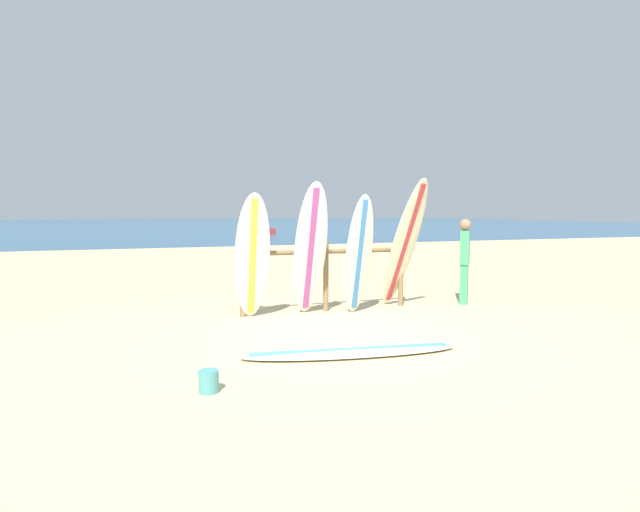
% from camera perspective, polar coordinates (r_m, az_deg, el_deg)
% --- Properties ---
extents(ground_plane, '(120.00, 120.00, 0.00)m').
position_cam_1_polar(ground_plane, '(6.99, 2.64, -9.09)').
color(ground_plane, '#CCB784').
extents(ocean_water, '(120.00, 80.00, 0.01)m').
position_cam_1_polar(ocean_water, '(64.35, -17.21, 3.37)').
color(ocean_water, '#1E5984').
rests_on(ocean_water, ground).
extents(surfboard_rack, '(2.97, 0.09, 1.17)m').
position_cam_1_polar(surfboard_rack, '(8.68, 0.66, -1.21)').
color(surfboard_rack, olive).
rests_on(surfboard_rack, ground).
extents(surfboard_leaning_far_left, '(0.57, 0.57, 1.99)m').
position_cam_1_polar(surfboard_leaning_far_left, '(8.04, -7.54, -0.07)').
color(surfboard_leaning_far_left, white).
rests_on(surfboard_leaning_far_left, ground).
extents(surfboard_leaning_left, '(0.58, 0.90, 2.16)m').
position_cam_1_polar(surfboard_leaning_left, '(8.16, -1.09, 0.66)').
color(surfboard_leaning_left, white).
rests_on(surfboard_leaning_left, ground).
extents(surfboard_leaning_center_left, '(0.50, 0.53, 1.98)m').
position_cam_1_polar(surfboard_leaning_center_left, '(8.40, 4.35, 0.14)').
color(surfboard_leaning_center_left, beige).
rests_on(surfboard_leaning_center_left, ground).
extents(surfboard_leaning_center, '(0.64, 1.16, 2.26)m').
position_cam_1_polar(surfboard_leaning_center, '(8.94, 9.36, 1.29)').
color(surfboard_leaning_center, beige).
rests_on(surfboard_leaning_center, ground).
extents(surfboard_lying_on_sand, '(2.67, 0.90, 0.08)m').
position_cam_1_polar(surfboard_lying_on_sand, '(6.21, 3.43, -10.59)').
color(surfboard_lying_on_sand, white).
rests_on(surfboard_lying_on_sand, ground).
extents(beachgoer_standing, '(0.28, 0.30, 1.56)m').
position_cam_1_polar(beachgoer_standing, '(9.66, 15.81, -0.16)').
color(beachgoer_standing, '#3F9966').
rests_on(beachgoer_standing, ground).
extents(small_boat_offshore, '(2.80, 0.92, 0.71)m').
position_cam_1_polar(small_boat_offshore, '(38.45, -7.11, 2.91)').
color(small_boat_offshore, '#B22D28').
rests_on(small_boat_offshore, ocean_water).
extents(sand_bucket, '(0.19, 0.19, 0.21)m').
position_cam_1_polar(sand_bucket, '(5.08, -12.29, -13.48)').
color(sand_bucket, teal).
rests_on(sand_bucket, ground).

